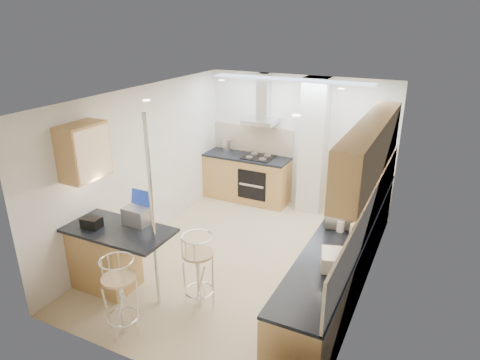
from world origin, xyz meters
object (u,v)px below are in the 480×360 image
at_px(bar_stool_end, 198,272).
at_px(bread_bin, 334,260).
at_px(laptop, 137,216).
at_px(microwave, 340,210).
at_px(bar_stool_near, 121,297).

height_order(bar_stool_end, bread_bin, bread_bin).
height_order(laptop, bread_bin, laptop).
bearing_deg(bread_bin, bar_stool_end, 170.55).
xyz_separation_m(microwave, bread_bin, (0.21, -1.14, -0.07)).
xyz_separation_m(bar_stool_near, bread_bin, (2.15, 1.02, 0.51)).
bearing_deg(bar_stool_end, bread_bin, -68.37).
relative_size(microwave, laptop, 1.74).
relative_size(microwave, bar_stool_near, 0.58).
bearing_deg(microwave, bread_bin, 174.22).
relative_size(laptop, bar_stool_end, 0.33).
xyz_separation_m(microwave, bar_stool_near, (-1.94, -2.16, -0.58)).
bearing_deg(bar_stool_near, microwave, 65.44).
bearing_deg(bar_stool_near, laptop, 132.69).
bearing_deg(laptop, bar_stool_near, -63.66).
height_order(microwave, bar_stool_near, microwave).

